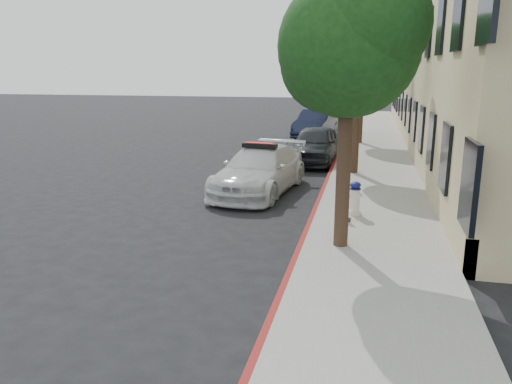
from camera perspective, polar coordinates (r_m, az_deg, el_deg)
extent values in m
plane|color=black|center=(13.28, -2.49, -2.87)|extent=(120.00, 120.00, 0.00)
cube|color=gray|center=(22.58, 13.19, 3.90)|extent=(3.20, 50.00, 0.15)
cube|color=maroon|center=(22.62, 9.28, 4.10)|extent=(0.12, 50.00, 0.15)
cube|color=tan|center=(27.91, 25.72, 14.92)|extent=(8.00, 36.00, 10.00)
cube|color=#9EA8B7|center=(148.50, 15.83, 20.30)|extent=(14.00, 14.00, 44.00)
cylinder|color=black|center=(10.47, 9.97, 2.56)|extent=(0.30, 0.30, 3.30)
sphere|color=black|center=(10.29, 10.55, 16.06)|extent=(2.80, 2.80, 2.80)
sphere|color=black|center=(10.01, 12.98, 18.32)|extent=(2.24, 2.24, 2.24)
sphere|color=black|center=(10.60, 8.60, 14.44)|extent=(2.10, 2.10, 2.10)
cylinder|color=black|center=(18.39, 11.30, 7.09)|extent=(0.30, 0.30, 3.19)
sphere|color=black|center=(18.28, 11.66, 14.56)|extent=(2.60, 2.60, 2.60)
sphere|color=black|center=(17.99, 13.02, 15.79)|extent=(2.08, 2.08, 2.08)
sphere|color=black|center=(18.59, 10.53, 13.67)|extent=(1.95, 1.95, 1.95)
cylinder|color=black|center=(26.35, 11.85, 9.24)|extent=(0.30, 0.30, 3.41)
sphere|color=black|center=(26.28, 12.13, 14.69)|extent=(3.00, 3.00, 3.00)
sphere|color=black|center=(25.99, 13.08, 15.54)|extent=(2.40, 2.40, 2.40)
sphere|color=black|center=(26.58, 11.33, 14.06)|extent=(2.25, 2.25, 2.25)
imported|color=silver|center=(15.79, 0.43, 2.53)|extent=(2.63, 5.19, 1.44)
cube|color=black|center=(15.66, 0.43, 5.34)|extent=(1.13, 0.42, 0.14)
cube|color=#A50A07|center=(15.65, 0.43, 5.55)|extent=(0.92, 0.33, 0.06)
imported|color=black|center=(21.06, 6.74, 5.39)|extent=(2.08, 4.61, 1.54)
imported|color=black|center=(29.19, 6.90, 7.76)|extent=(2.35, 5.05, 1.60)
cylinder|color=white|center=(13.21, 11.16, -2.30)|extent=(0.34, 0.34, 0.11)
cylinder|color=white|center=(13.12, 11.23, -0.87)|extent=(0.25, 0.25, 0.58)
ellipsoid|color=navy|center=(13.03, 11.31, 0.77)|extent=(0.27, 0.27, 0.19)
cylinder|color=white|center=(13.08, 11.26, -0.31)|extent=(0.37, 0.16, 0.11)
cylinder|color=white|center=(13.08, 11.26, -0.31)|extent=(0.14, 0.20, 0.11)
cube|color=black|center=(12.67, 9.95, -3.12)|extent=(0.36, 0.36, 0.03)
cone|color=orange|center=(12.58, 10.01, -1.69)|extent=(0.26, 0.26, 0.62)
cylinder|color=white|center=(12.55, 10.03, -1.23)|extent=(0.14, 0.14, 0.09)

